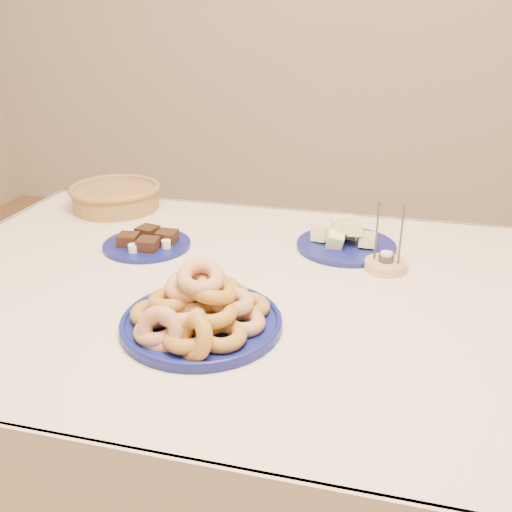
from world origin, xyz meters
name	(u,v)px	position (x,y,z in m)	size (l,w,h in m)	color
dining_table	(261,327)	(0.00, 0.00, 0.64)	(1.71, 1.11, 0.75)	brown
donut_platter	(200,313)	(-0.07, -0.21, 0.79)	(0.40, 0.40, 0.15)	navy
melon_plate	(344,238)	(0.16, 0.28, 0.78)	(0.31, 0.31, 0.09)	navy
brownie_plate	(147,242)	(-0.35, 0.16, 0.76)	(0.26, 0.26, 0.04)	navy
wicker_basket	(116,196)	(-0.58, 0.43, 0.79)	(0.36, 0.36, 0.08)	brown
candle_holder	(386,264)	(0.27, 0.17, 0.77)	(0.12, 0.12, 0.17)	tan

